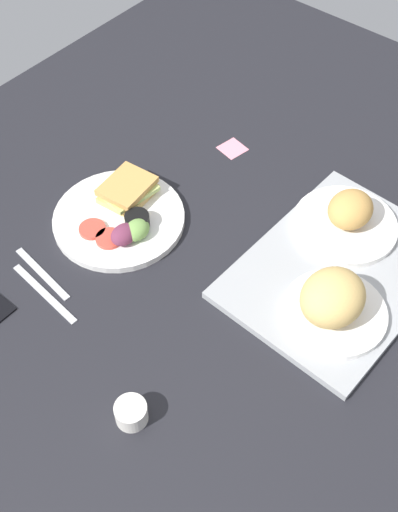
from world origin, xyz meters
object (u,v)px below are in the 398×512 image
(espresso_cup, at_px, (131,413))
(fork, at_px, (42,273))
(serving_tray, at_px, (339,271))
(bread_plate_near, at_px, (348,217))
(knife, at_px, (44,293))
(sticky_note, at_px, (232,148))
(plate_with_salad, at_px, (122,215))
(bread_plate_far, at_px, (333,302))

(espresso_cup, height_order, fork, espresso_cup)
(serving_tray, height_order, bread_plate_near, bread_plate_near)
(knife, bearing_deg, sticky_note, 92.49)
(sticky_note, bearing_deg, fork, -6.94)
(bread_plate_near, bearing_deg, serving_tray, 25.75)
(espresso_cup, bearing_deg, plate_with_salad, -134.01)
(serving_tray, xyz_separation_m, plate_with_salad, (0.17, -0.43, 0.01))
(fork, xyz_separation_m, sticky_note, (-0.54, 0.07, -0.00))
(bread_plate_near, xyz_separation_m, espresso_cup, (0.59, -0.06, -0.02))
(serving_tray, bearing_deg, fork, -50.14)
(plate_with_salad, bearing_deg, bread_plate_near, 126.01)
(knife, bearing_deg, fork, 148.18)
(bread_plate_near, xyz_separation_m, fork, (0.48, -0.40, -0.04))
(serving_tray, bearing_deg, espresso_cup, -12.17)
(sticky_note, bearing_deg, bread_plate_near, 81.10)
(plate_with_salad, relative_size, sticky_note, 5.01)
(espresso_cup, relative_size, sticky_note, 1.00)
(bread_plate_near, height_order, bread_plate_far, bread_plate_far)
(bread_plate_near, bearing_deg, bread_plate_far, 24.20)
(knife, bearing_deg, bread_plate_near, 59.65)
(fork, bearing_deg, espresso_cup, -10.32)
(espresso_cup, relative_size, knife, 0.29)
(bread_plate_far, distance_m, knife, 0.55)
(espresso_cup, distance_m, fork, 0.37)
(bread_plate_far, relative_size, espresso_cup, 3.51)
(bread_plate_near, height_order, plate_with_salad, bread_plate_near)
(knife, bearing_deg, plate_with_salad, 98.88)
(serving_tray, relative_size, knife, 2.37)
(knife, relative_size, sticky_note, 3.39)
(bread_plate_near, distance_m, bread_plate_far, 0.23)
(serving_tray, xyz_separation_m, bread_plate_far, (0.11, 0.04, 0.05))
(serving_tray, distance_m, fork, 0.59)
(plate_with_salad, height_order, knife, plate_with_salad)
(plate_with_salad, xyz_separation_m, knife, (0.24, 0.02, -0.01))
(espresso_cup, bearing_deg, sticky_note, -156.18)
(plate_with_salad, bearing_deg, serving_tray, 111.90)
(serving_tray, distance_m, espresso_cup, 0.50)
(bread_plate_far, height_order, fork, bread_plate_far)
(bread_plate_near, bearing_deg, sticky_note, -98.90)
(espresso_cup, distance_m, knife, 0.32)
(fork, bearing_deg, bread_plate_near, 56.87)
(bread_plate_far, distance_m, plate_with_salad, 0.48)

